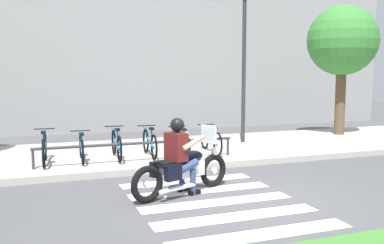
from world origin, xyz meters
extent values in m
plane|color=#4C4C4F|center=(0.00, 0.00, 0.00)|extent=(48.00, 48.00, 0.00)
cube|color=#A8A399|center=(0.00, 4.65, 0.07)|extent=(24.00, 4.40, 0.15)
cube|color=white|center=(-0.54, -1.60, 0.00)|extent=(2.80, 0.40, 0.01)
cube|color=white|center=(-0.54, -0.80, 0.00)|extent=(2.80, 0.40, 0.01)
cube|color=white|center=(-0.54, 0.00, 0.00)|extent=(2.80, 0.40, 0.01)
cube|color=white|center=(-0.54, 0.80, 0.00)|extent=(2.80, 0.40, 0.01)
cube|color=white|center=(-0.54, 1.60, 0.00)|extent=(2.80, 0.40, 0.01)
torus|color=black|center=(-0.20, 0.98, 0.33)|extent=(0.66, 0.35, 0.66)
cylinder|color=silver|center=(-0.20, 0.98, 0.33)|extent=(0.15, 0.14, 0.12)
torus|color=black|center=(-1.70, 0.40, 0.33)|extent=(0.66, 0.35, 0.66)
cylinder|color=silver|center=(-1.70, 0.40, 0.33)|extent=(0.15, 0.14, 0.12)
cube|color=silver|center=(-0.95, 0.69, 0.47)|extent=(0.93, 0.58, 0.28)
ellipsoid|color=black|center=(-0.74, 0.77, 0.69)|extent=(0.59, 0.45, 0.22)
cube|color=black|center=(-1.15, 0.61, 0.62)|extent=(0.62, 0.46, 0.10)
cube|color=black|center=(-1.40, 0.75, 0.51)|extent=(0.34, 0.23, 0.28)
cube|color=black|center=(-1.24, 0.34, 0.51)|extent=(0.34, 0.23, 0.28)
cylinder|color=silver|center=(-0.35, 0.93, 0.91)|extent=(0.25, 0.59, 0.03)
sphere|color=white|center=(-0.15, 1.00, 0.71)|extent=(0.18, 0.18, 0.18)
cube|color=silver|center=(-0.32, 0.94, 1.09)|extent=(0.18, 0.39, 0.32)
cylinder|color=silver|center=(-1.13, 0.43, 0.20)|extent=(0.77, 0.37, 0.08)
cube|color=#591919|center=(-1.09, 0.64, 0.92)|extent=(0.39, 0.47, 0.52)
sphere|color=black|center=(-1.06, 0.65, 1.32)|extent=(0.26, 0.26, 0.26)
cylinder|color=tan|center=(-0.95, 0.93, 1.00)|extent=(0.52, 0.27, 0.26)
cylinder|color=tan|center=(-0.79, 0.52, 1.00)|extent=(0.52, 0.27, 0.26)
cylinder|color=navy|center=(-1.01, 0.84, 0.56)|extent=(0.46, 0.29, 0.24)
cylinder|color=navy|center=(-0.90, 0.88, 0.24)|extent=(0.11, 0.11, 0.48)
cube|color=black|center=(-0.86, 0.90, 0.04)|extent=(0.26, 0.18, 0.08)
cylinder|color=navy|center=(-0.89, 0.54, 0.56)|extent=(0.46, 0.29, 0.24)
cylinder|color=navy|center=(-0.78, 0.59, 0.24)|extent=(0.11, 0.11, 0.48)
cube|color=black|center=(-0.74, 0.60, 0.04)|extent=(0.26, 0.18, 0.08)
torus|color=black|center=(-3.31, 4.27, 0.49)|extent=(0.09, 0.66, 0.66)
torus|color=black|center=(-3.36, 3.23, 0.49)|extent=(0.09, 0.66, 0.66)
cylinder|color=blue|center=(-3.33, 3.75, 0.56)|extent=(0.11, 0.93, 0.25)
cylinder|color=blue|center=(-3.35, 3.49, 0.72)|extent=(0.04, 0.04, 0.41)
cube|color=black|center=(-3.35, 3.49, 0.93)|extent=(0.11, 0.20, 0.06)
cylinder|color=black|center=(-3.31, 4.17, 0.93)|extent=(0.48, 0.05, 0.03)
cube|color=blue|center=(-3.31, 4.27, 0.85)|extent=(0.09, 0.28, 0.04)
torus|color=black|center=(-2.46, 4.24, 0.45)|extent=(0.08, 0.59, 0.59)
torus|color=black|center=(-2.51, 3.27, 0.45)|extent=(0.08, 0.59, 0.59)
cylinder|color=blue|center=(-2.49, 3.75, 0.51)|extent=(0.10, 0.87, 0.24)
cylinder|color=blue|center=(-2.50, 3.51, 0.66)|extent=(0.04, 0.04, 0.36)
cube|color=black|center=(-2.50, 3.51, 0.84)|extent=(0.11, 0.20, 0.06)
cylinder|color=black|center=(-2.47, 4.14, 0.84)|extent=(0.48, 0.05, 0.03)
cube|color=blue|center=(-2.46, 4.24, 0.77)|extent=(0.09, 0.28, 0.04)
torus|color=black|center=(-1.61, 4.29, 0.48)|extent=(0.09, 0.66, 0.65)
torus|color=black|center=(-1.66, 3.22, 0.48)|extent=(0.09, 0.66, 0.65)
cylinder|color=blue|center=(-1.64, 3.75, 0.55)|extent=(0.11, 0.96, 0.26)
cylinder|color=blue|center=(-1.65, 3.48, 0.72)|extent=(0.04, 0.04, 0.40)
cube|color=black|center=(-1.65, 3.48, 0.92)|extent=(0.11, 0.20, 0.06)
cylinder|color=black|center=(-1.62, 4.18, 0.92)|extent=(0.48, 0.05, 0.03)
cube|color=blue|center=(-1.61, 4.29, 0.84)|extent=(0.09, 0.28, 0.04)
torus|color=black|center=(-0.76, 4.27, 0.48)|extent=(0.08, 0.64, 0.64)
torus|color=black|center=(-0.81, 3.23, 0.48)|extent=(0.08, 0.64, 0.64)
cylinder|color=blue|center=(-0.79, 3.75, 0.54)|extent=(0.11, 0.93, 0.25)
cylinder|color=blue|center=(-0.80, 3.49, 0.70)|extent=(0.04, 0.04, 0.39)
cube|color=black|center=(-0.80, 3.49, 0.90)|extent=(0.11, 0.20, 0.06)
cylinder|color=black|center=(-0.77, 4.17, 0.90)|extent=(0.48, 0.05, 0.03)
cube|color=blue|center=(-0.76, 4.27, 0.82)|extent=(0.09, 0.28, 0.04)
torus|color=black|center=(0.08, 4.27, 0.45)|extent=(0.08, 0.59, 0.59)
torus|color=black|center=(0.03, 3.24, 0.45)|extent=(0.08, 0.59, 0.59)
cylinder|color=blue|center=(0.06, 3.75, 0.51)|extent=(0.10, 0.92, 0.25)
cylinder|color=blue|center=(0.05, 3.50, 0.66)|extent=(0.04, 0.04, 0.36)
cube|color=black|center=(0.05, 3.50, 0.84)|extent=(0.11, 0.20, 0.06)
cylinder|color=black|center=(0.08, 4.16, 0.84)|extent=(0.48, 0.05, 0.03)
cube|color=blue|center=(0.08, 4.27, 0.77)|extent=(0.09, 0.28, 0.04)
torus|color=black|center=(0.93, 4.27, 0.46)|extent=(0.08, 0.61, 0.61)
torus|color=black|center=(0.88, 3.23, 0.46)|extent=(0.08, 0.61, 0.61)
cylinder|color=blue|center=(0.91, 3.75, 0.52)|extent=(0.11, 0.93, 0.25)
cylinder|color=blue|center=(0.90, 3.49, 0.68)|extent=(0.04, 0.04, 0.37)
cube|color=black|center=(0.90, 3.49, 0.86)|extent=(0.11, 0.20, 0.06)
cylinder|color=black|center=(0.93, 4.17, 0.86)|extent=(0.48, 0.05, 0.03)
cube|color=blue|center=(0.93, 4.27, 0.79)|extent=(0.09, 0.28, 0.04)
cylinder|color=#333338|center=(-1.21, 3.20, 0.60)|extent=(4.84, 0.07, 0.07)
cylinder|color=#333338|center=(-3.58, 3.20, 0.38)|extent=(0.06, 0.06, 0.45)
cylinder|color=#333338|center=(1.16, 3.20, 0.38)|extent=(0.06, 0.06, 0.45)
cylinder|color=#2D2D33|center=(2.53, 5.05, 2.24)|extent=(0.12, 0.12, 4.49)
cylinder|color=brown|center=(6.52, 5.45, 1.29)|extent=(0.35, 0.35, 2.57)
sphere|color=#387F33|center=(6.52, 5.45, 3.42)|extent=(2.41, 2.41, 2.41)
cube|color=gray|center=(0.00, 10.35, 3.35)|extent=(24.00, 1.20, 6.70)
camera|label=1|loc=(-3.43, -6.60, 2.23)|focal=39.40mm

